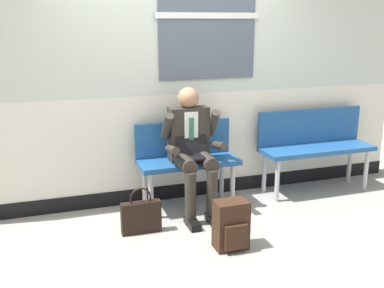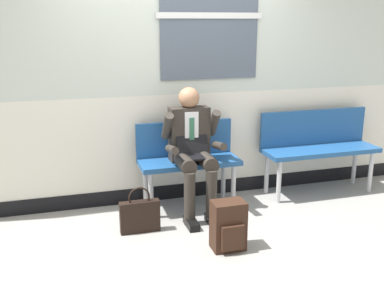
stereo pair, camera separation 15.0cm
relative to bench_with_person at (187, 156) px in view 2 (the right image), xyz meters
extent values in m
plane|color=gray|center=(-0.05, -0.48, -0.55)|extent=(18.00, 18.00, 0.00)
cube|color=beige|center=(-0.05, 0.28, 1.45)|extent=(5.50, 0.12, 1.67)
cube|color=silver|center=(-0.05, 0.28, 0.11)|extent=(5.50, 0.12, 1.00)
cube|color=black|center=(-0.05, 0.28, -0.47)|extent=(5.50, 0.14, 0.16)
cube|color=#4C5666|center=(0.31, 0.21, 1.41)|extent=(1.06, 0.02, 1.30)
cube|color=silver|center=(0.31, 0.20, 1.41)|extent=(1.14, 0.03, 0.06)
cube|color=navy|center=(0.00, -0.07, -0.05)|extent=(1.03, 0.42, 0.05)
cube|color=navy|center=(0.00, 0.11, 0.16)|extent=(1.03, 0.04, 0.37)
cylinder|color=#B7B7BC|center=(-0.44, -0.22, -0.31)|extent=(0.05, 0.05, 0.48)
cylinder|color=#B7B7BC|center=(-0.44, 0.08, -0.31)|extent=(0.05, 0.05, 0.48)
cylinder|color=#B7B7BC|center=(0.44, -0.22, -0.31)|extent=(0.05, 0.05, 0.48)
cylinder|color=#B7B7BC|center=(0.44, 0.08, -0.31)|extent=(0.05, 0.05, 0.48)
cube|color=navy|center=(1.54, -0.07, -0.05)|extent=(1.32, 0.42, 0.05)
cube|color=navy|center=(1.54, 0.11, 0.18)|extent=(1.32, 0.04, 0.40)
cylinder|color=#B7B7BC|center=(0.96, -0.22, -0.31)|extent=(0.05, 0.05, 0.48)
cylinder|color=#B7B7BC|center=(0.96, 0.08, -0.31)|extent=(0.05, 0.05, 0.48)
cylinder|color=#B7B7BC|center=(2.12, -0.22, -0.31)|extent=(0.05, 0.05, 0.48)
cylinder|color=#B7B7BC|center=(2.12, 0.08, -0.31)|extent=(0.05, 0.05, 0.48)
cylinder|color=#2D2823|center=(-0.11, -0.28, 0.02)|extent=(0.15, 0.40, 0.15)
cylinder|color=#2D2823|center=(-0.11, -0.47, -0.28)|extent=(0.11, 0.11, 0.53)
cube|color=black|center=(-0.11, -0.53, -0.51)|extent=(0.10, 0.26, 0.07)
cylinder|color=#2D2823|center=(0.11, -0.28, 0.02)|extent=(0.15, 0.40, 0.15)
cylinder|color=#2D2823|center=(0.11, -0.47, -0.28)|extent=(0.11, 0.11, 0.53)
cube|color=black|center=(0.11, -0.53, -0.51)|extent=(0.10, 0.26, 0.07)
cube|color=#2D2823|center=(0.00, -0.07, 0.25)|extent=(0.40, 0.18, 0.55)
cube|color=silver|center=(0.00, -0.16, 0.30)|extent=(0.14, 0.01, 0.38)
cube|color=#2D664C|center=(0.00, -0.17, 0.27)|extent=(0.05, 0.01, 0.33)
sphere|color=#9E7051|center=(0.00, -0.07, 0.62)|extent=(0.21, 0.21, 0.21)
cylinder|color=#2D2823|center=(-0.24, -0.14, 0.36)|extent=(0.09, 0.25, 0.30)
cylinder|color=#2D2823|center=(-0.24, -0.31, 0.17)|extent=(0.08, 0.27, 0.12)
cylinder|color=#2D2823|center=(0.24, -0.14, 0.36)|extent=(0.09, 0.25, 0.30)
cylinder|color=#2D2823|center=(0.24, -0.31, 0.17)|extent=(0.08, 0.27, 0.12)
cube|color=black|center=(0.00, -0.31, 0.08)|extent=(0.32, 0.22, 0.02)
cube|color=black|center=(0.00, -0.18, 0.19)|extent=(0.32, 0.08, 0.21)
cube|color=#331E14|center=(0.07, -1.02, -0.33)|extent=(0.28, 0.19, 0.43)
cube|color=#331E14|center=(0.07, -1.13, -0.40)|extent=(0.20, 0.04, 0.22)
cube|color=black|center=(-0.60, -0.49, -0.40)|extent=(0.37, 0.09, 0.30)
torus|color=black|center=(-0.60, -0.49, -0.21)|extent=(0.20, 0.02, 0.20)
camera|label=1|loc=(-1.37, -4.28, 1.36)|focal=42.10mm
camera|label=2|loc=(-1.22, -4.32, 1.36)|focal=42.10mm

